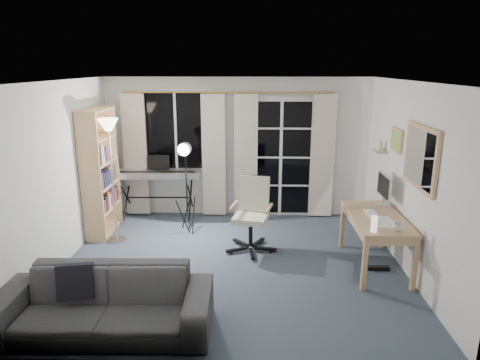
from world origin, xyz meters
name	(u,v)px	position (x,y,z in m)	size (l,w,h in m)	color
floor	(232,264)	(0.00, 0.00, -0.01)	(4.50, 4.00, 0.02)	#323C49
window	(176,131)	(-1.05, 1.97, 1.50)	(1.20, 0.08, 1.40)	white
french_door	(281,158)	(0.75, 1.97, 1.03)	(1.32, 0.09, 2.11)	white
curtains	(229,155)	(-0.14, 1.88, 1.09)	(3.60, 0.07, 2.13)	gold
bookshelf	(98,175)	(-2.12, 1.06, 0.93)	(0.33, 0.92, 1.97)	tan
torchiere_lamp	(109,144)	(-1.79, 0.71, 1.49)	(0.36, 0.36, 1.86)	#B2B2B7
keyboard_piano	(158,175)	(-1.34, 1.70, 0.78)	(1.43, 0.73, 1.03)	black
studio_light	(185,160)	(-0.76, 1.07, 1.19)	(0.28, 0.30, 1.48)	black
office_chair	(253,207)	(0.28, 0.54, 0.62)	(0.73, 0.72, 1.05)	black
desk	(377,223)	(1.88, -0.03, 0.62)	(0.67, 1.32, 0.71)	tan
monitor	(384,187)	(2.08, 0.42, 0.97)	(0.17, 0.51, 0.44)	silver
desk_clutter	(376,234)	(1.82, -0.25, 0.55)	(0.41, 0.80, 0.89)	white
mug	(398,226)	(1.98, -0.53, 0.76)	(0.12, 0.09, 0.12)	silver
wall_mirror	(421,157)	(2.22, -0.35, 1.55)	(0.04, 0.94, 0.74)	tan
framed_print	(397,140)	(2.23, 0.55, 1.60)	(0.03, 0.42, 0.32)	tan
wall_shelf	(380,147)	(2.16, 1.05, 1.41)	(0.16, 0.30, 0.18)	tan
sofa	(103,293)	(-1.19, -1.55, 0.41)	(2.13, 0.67, 0.83)	#29292B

